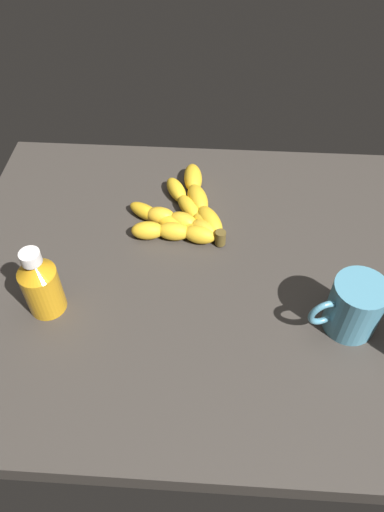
% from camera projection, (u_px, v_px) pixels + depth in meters
% --- Properties ---
extents(ground_plane, '(0.92, 0.73, 0.04)m').
position_uv_depth(ground_plane, '(207.00, 277.00, 0.88)').
color(ground_plane, '#38332D').
extents(banana_bunch, '(0.20, 0.23, 0.04)m').
position_uv_depth(banana_bunch, '(186.00, 214.00, 0.94)').
color(banana_bunch, gold).
rests_on(banana_bunch, ground_plane).
extents(honey_bottle, '(0.06, 0.06, 0.13)m').
position_uv_depth(honey_bottle, '(41.00, 284.00, 0.77)').
color(honey_bottle, orange).
rests_on(honey_bottle, ground_plane).
extents(coffee_mug, '(0.12, 0.08, 0.10)m').
position_uv_depth(coffee_mug, '(354.00, 307.00, 0.75)').
color(coffee_mug, teal).
rests_on(coffee_mug, ground_plane).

